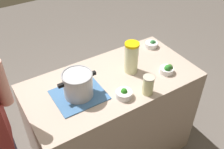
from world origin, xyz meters
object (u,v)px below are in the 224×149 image
(lemonade_pitcher, at_px, (131,57))
(mason_jar, at_px, (148,85))
(broccoli_bowl_center, at_px, (124,94))
(broccoli_bowl_back, at_px, (167,69))
(cooking_pot, at_px, (78,84))
(broccoli_bowl_front, at_px, (152,44))

(lemonade_pitcher, bearing_deg, mason_jar, 79.94)
(broccoli_bowl_center, relative_size, broccoli_bowl_back, 1.06)
(cooking_pot, xyz_separation_m, broccoli_bowl_back, (-0.71, 0.14, -0.07))
(cooking_pot, xyz_separation_m, broccoli_bowl_front, (-0.85, -0.23, -0.08))
(cooking_pot, bearing_deg, broccoli_bowl_back, 169.20)
(lemonade_pitcher, bearing_deg, broccoli_bowl_center, 45.81)
(cooking_pot, height_order, broccoli_bowl_center, cooking_pot)
(lemonade_pitcher, bearing_deg, broccoli_bowl_front, -152.75)
(lemonade_pitcher, height_order, broccoli_bowl_center, lemonade_pitcher)
(lemonade_pitcher, distance_m, broccoli_bowl_front, 0.42)
(mason_jar, bearing_deg, lemonade_pitcher, -100.06)
(broccoli_bowl_front, distance_m, broccoli_bowl_center, 0.71)
(lemonade_pitcher, distance_m, mason_jar, 0.29)
(lemonade_pitcher, distance_m, broccoli_bowl_center, 0.33)
(cooking_pot, relative_size, lemonade_pitcher, 1.10)
(cooking_pot, xyz_separation_m, broccoli_bowl_center, (-0.26, 0.18, -0.07))
(broccoli_bowl_front, height_order, broccoli_bowl_center, broccoli_bowl_center)
(lemonade_pitcher, xyz_separation_m, broccoli_bowl_front, (-0.37, -0.19, -0.10))
(broccoli_bowl_front, xyz_separation_m, broccoli_bowl_back, (0.14, 0.36, 0.01))
(cooking_pot, height_order, broccoli_bowl_back, cooking_pot)
(cooking_pot, relative_size, broccoli_bowl_front, 2.53)
(lemonade_pitcher, relative_size, mason_jar, 1.75)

